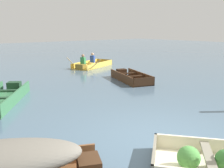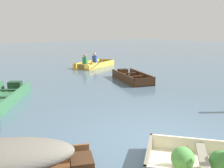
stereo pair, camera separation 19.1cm
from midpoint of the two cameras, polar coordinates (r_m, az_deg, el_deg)
The scene contains 4 objects.
ground_plane at distance 5.68m, azimuth 12.05°, elevation -12.57°, with size 80.00×80.00×0.00m, color slate.
skiff_green_mid_moored at distance 9.12m, azimuth -23.06°, elevation -2.74°, with size 2.69×3.24×0.40m.
skiff_dark_varnish_far_moored at distance 11.78m, azimuth 4.77°, elevation 1.51°, with size 1.79×2.81×0.38m.
rowboat_yellow_with_crew at distance 15.81m, azimuth -4.00°, elevation 4.49°, with size 3.25×2.68×0.90m.
Camera 2 is at (-3.93, -3.31, 2.39)m, focal length 40.00 mm.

